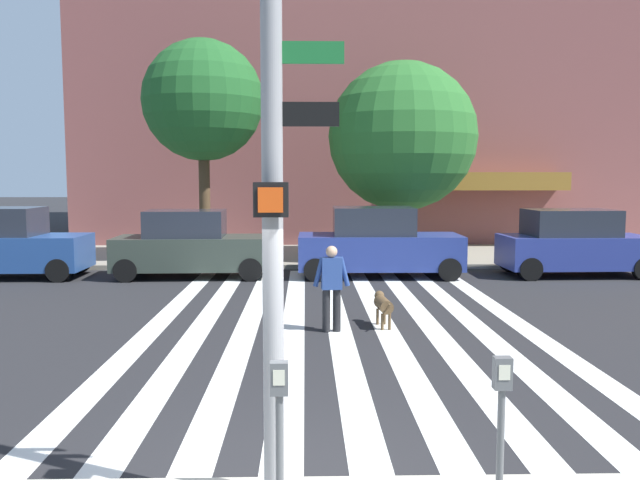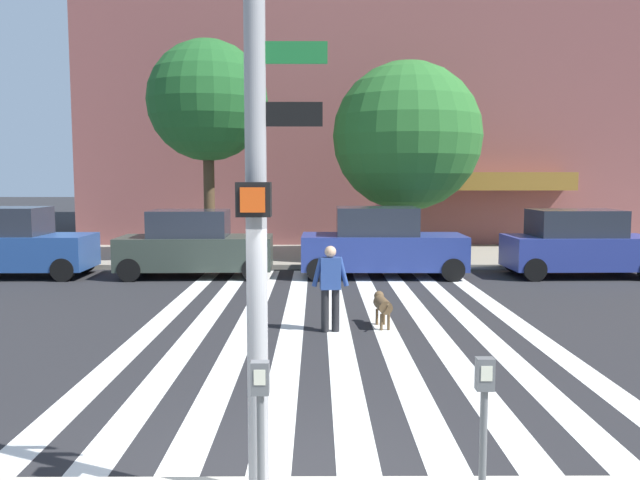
% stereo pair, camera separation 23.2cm
% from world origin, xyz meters
% --- Properties ---
extents(ground_plane, '(160.00, 160.00, 0.00)m').
position_xyz_m(ground_plane, '(0.00, 7.22, 0.00)').
color(ground_plane, '#232326').
extents(sidewalk_far, '(80.00, 6.00, 0.15)m').
position_xyz_m(sidewalk_far, '(0.00, 17.45, 0.07)').
color(sidewalk_far, gray).
rests_on(sidewalk_far, ground_plane).
extents(crosswalk_stripes, '(7.65, 13.85, 0.01)m').
position_xyz_m(crosswalk_stripes, '(0.75, 7.22, 0.00)').
color(crosswalk_stripes, silver).
rests_on(crosswalk_stripes, ground_plane).
extents(traffic_light_pole, '(0.74, 0.46, 5.80)m').
position_xyz_m(traffic_light_pole, '(-0.17, -0.39, 3.52)').
color(traffic_light_pole, gray).
rests_on(traffic_light_pole, sidewalk_near).
extents(parking_meter_curbside, '(0.14, 0.11, 1.36)m').
position_xyz_m(parking_meter_curbside, '(-0.11, -0.90, 1.03)').
color(parking_meter_curbside, '#515456').
rests_on(parking_meter_curbside, sidewalk_near).
extents(parking_meter_second_along, '(0.14, 0.11, 1.36)m').
position_xyz_m(parking_meter_second_along, '(1.66, -0.81, 1.03)').
color(parking_meter_second_along, '#515456').
rests_on(parking_meter_second_along, sidewalk_near).
extents(parked_car_near_curb, '(4.82, 2.00, 2.04)m').
position_xyz_m(parked_car_near_curb, '(-8.77, 13.01, 0.97)').
color(parked_car_near_curb, navy).
rests_on(parked_car_near_curb, ground_plane).
extents(parked_car_behind_first, '(4.48, 2.02, 1.96)m').
position_xyz_m(parked_car_behind_first, '(-3.25, 13.00, 0.92)').
color(parked_car_behind_first, '#313A32').
rests_on(parked_car_behind_first, ground_plane).
extents(parked_car_third_in_line, '(4.76, 2.07, 2.04)m').
position_xyz_m(parked_car_third_in_line, '(2.23, 13.01, 0.96)').
color(parked_car_third_in_line, navy).
rests_on(parked_car_third_in_line, ground_plane).
extents(parked_car_fourth_in_line, '(4.28, 2.02, 1.97)m').
position_xyz_m(parked_car_fourth_in_line, '(8.03, 13.01, 0.95)').
color(parked_car_fourth_in_line, navy).
rests_on(parked_car_fourth_in_line, ground_plane).
extents(street_tree_nearest, '(3.98, 3.98, 7.27)m').
position_xyz_m(street_tree_nearest, '(-3.27, 15.87, 5.41)').
color(street_tree_nearest, '#4C3823').
rests_on(street_tree_nearest, sidewalk_far).
extents(street_tree_middle, '(4.99, 4.99, 6.63)m').
position_xyz_m(street_tree_middle, '(3.37, 16.07, 4.27)').
color(street_tree_middle, '#4C3823').
rests_on(street_tree_middle, sidewalk_far).
extents(pedestrian_dog_walker, '(0.71, 0.27, 1.64)m').
position_xyz_m(pedestrian_dog_walker, '(0.59, 6.24, 0.93)').
color(pedestrian_dog_walker, black).
rests_on(pedestrian_dog_walker, ground_plane).
extents(dog_on_leash, '(0.32, 1.07, 0.65)m').
position_xyz_m(dog_on_leash, '(1.61, 6.62, 0.44)').
color(dog_on_leash, brown).
rests_on(dog_on_leash, ground_plane).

